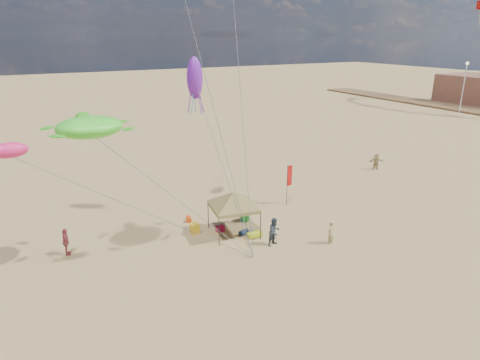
{
  "coord_description": "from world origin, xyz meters",
  "views": [
    {
      "loc": [
        -11.9,
        -18.45,
        12.41
      ],
      "look_at": [
        0.0,
        3.0,
        4.0
      ],
      "focal_mm": 31.79,
      "sensor_mm": 36.0,
      "label": 1
    }
  ],
  "objects_px": {
    "person_far_c": "(376,162)",
    "lamp_north": "(465,79)",
    "cooler_red": "(220,229)",
    "person_near_b": "(274,232)",
    "feather_flag": "(289,178)",
    "canopy_tent": "(233,194)",
    "chair_yellow": "(195,229)",
    "person_far_a": "(66,242)",
    "person_near_c": "(242,205)",
    "beach_cart": "(254,234)",
    "cooler_blue": "(246,210)",
    "person_near_a": "(330,232)",
    "chair_green": "(244,216)"
  },
  "relations": [
    {
      "from": "cooler_blue",
      "to": "person_far_c",
      "type": "distance_m",
      "value": 16.49
    },
    {
      "from": "chair_green",
      "to": "person_near_a",
      "type": "bearing_deg",
      "value": -61.87
    },
    {
      "from": "cooler_red",
      "to": "person_near_c",
      "type": "xyz_separation_m",
      "value": [
        2.64,
        1.76,
        0.57
      ]
    },
    {
      "from": "canopy_tent",
      "to": "person_far_a",
      "type": "bearing_deg",
      "value": 166.78
    },
    {
      "from": "feather_flag",
      "to": "chair_yellow",
      "type": "xyz_separation_m",
      "value": [
        -8.31,
        -1.2,
        -1.77
      ]
    },
    {
      "from": "lamp_north",
      "to": "person_near_b",
      "type": "bearing_deg",
      "value": -155.2
    },
    {
      "from": "feather_flag",
      "to": "cooler_red",
      "type": "height_order",
      "value": "feather_flag"
    },
    {
      "from": "beach_cart",
      "to": "person_near_b",
      "type": "xyz_separation_m",
      "value": [
        0.54,
        -1.48,
        0.7
      ]
    },
    {
      "from": "chair_green",
      "to": "person_near_a",
      "type": "relative_size",
      "value": 0.45
    },
    {
      "from": "person_near_a",
      "to": "person_far_a",
      "type": "relative_size",
      "value": 0.92
    },
    {
      "from": "feather_flag",
      "to": "person_near_b",
      "type": "xyz_separation_m",
      "value": [
        -4.62,
        -5.07,
        -1.22
      ]
    },
    {
      "from": "feather_flag",
      "to": "person_far_a",
      "type": "relative_size",
      "value": 1.89
    },
    {
      "from": "canopy_tent",
      "to": "person_near_c",
      "type": "relative_size",
      "value": 3.54
    },
    {
      "from": "cooler_red",
      "to": "person_far_c",
      "type": "distance_m",
      "value": 19.95
    },
    {
      "from": "person_near_a",
      "to": "person_near_b",
      "type": "relative_size",
      "value": 0.86
    },
    {
      "from": "person_far_c",
      "to": "chair_yellow",
      "type": "bearing_deg",
      "value": -139.62
    },
    {
      "from": "canopy_tent",
      "to": "cooler_blue",
      "type": "height_order",
      "value": "canopy_tent"
    },
    {
      "from": "chair_green",
      "to": "person_near_b",
      "type": "height_order",
      "value": "person_near_b"
    },
    {
      "from": "person_far_c",
      "to": "lamp_north",
      "type": "bearing_deg",
      "value": 52.76
    },
    {
      "from": "person_near_b",
      "to": "cooler_blue",
      "type": "bearing_deg",
      "value": 64.94
    },
    {
      "from": "chair_yellow",
      "to": "person_far_c",
      "type": "distance_m",
      "value": 21.41
    },
    {
      "from": "chair_green",
      "to": "chair_yellow",
      "type": "height_order",
      "value": "same"
    },
    {
      "from": "person_near_c",
      "to": "person_far_c",
      "type": "distance_m",
      "value": 16.98
    },
    {
      "from": "person_near_c",
      "to": "beach_cart",
      "type": "bearing_deg",
      "value": 67.21
    },
    {
      "from": "feather_flag",
      "to": "person_near_a",
      "type": "height_order",
      "value": "feather_flag"
    },
    {
      "from": "chair_green",
      "to": "chair_yellow",
      "type": "xyz_separation_m",
      "value": [
        -3.85,
        -0.19,
        0.0
      ]
    },
    {
      "from": "canopy_tent",
      "to": "person_near_b",
      "type": "height_order",
      "value": "canopy_tent"
    },
    {
      "from": "person_near_a",
      "to": "person_far_c",
      "type": "xyz_separation_m",
      "value": [
        14.09,
        9.85,
        0.03
      ]
    },
    {
      "from": "person_far_c",
      "to": "lamp_north",
      "type": "xyz_separation_m",
      "value": [
        36.29,
        16.43,
        4.71
      ]
    },
    {
      "from": "feather_flag",
      "to": "cooler_blue",
      "type": "relative_size",
      "value": 5.9
    },
    {
      "from": "chair_yellow",
      "to": "person_near_b",
      "type": "height_order",
      "value": "person_near_b"
    },
    {
      "from": "canopy_tent",
      "to": "chair_yellow",
      "type": "distance_m",
      "value": 3.56
    },
    {
      "from": "cooler_red",
      "to": "person_far_a",
      "type": "xyz_separation_m",
      "value": [
        -9.37,
        1.57,
        0.65
      ]
    },
    {
      "from": "cooler_blue",
      "to": "chair_yellow",
      "type": "xyz_separation_m",
      "value": [
        -4.73,
        -1.43,
        0.16
      ]
    },
    {
      "from": "canopy_tent",
      "to": "feather_flag",
      "type": "distance_m",
      "value": 6.61
    },
    {
      "from": "chair_green",
      "to": "person_near_c",
      "type": "relative_size",
      "value": 0.46
    },
    {
      "from": "feather_flag",
      "to": "chair_green",
      "type": "xyz_separation_m",
      "value": [
        -4.46,
        -1.01,
        -1.77
      ]
    },
    {
      "from": "cooler_red",
      "to": "person_near_b",
      "type": "xyz_separation_m",
      "value": [
        2.08,
        -3.37,
        0.71
      ]
    },
    {
      "from": "feather_flag",
      "to": "cooler_blue",
      "type": "xyz_separation_m",
      "value": [
        -3.58,
        0.23,
        -1.93
      ]
    },
    {
      "from": "feather_flag",
      "to": "person_far_c",
      "type": "distance_m",
      "value": 13.1
    },
    {
      "from": "cooler_blue",
      "to": "person_near_c",
      "type": "height_order",
      "value": "person_near_c"
    },
    {
      "from": "beach_cart",
      "to": "person_near_a",
      "type": "relative_size",
      "value": 0.58
    },
    {
      "from": "canopy_tent",
      "to": "person_near_c",
      "type": "distance_m",
      "value": 3.85
    },
    {
      "from": "canopy_tent",
      "to": "lamp_north",
      "type": "relative_size",
      "value": 0.65
    },
    {
      "from": "canopy_tent",
      "to": "cooler_blue",
      "type": "distance_m",
      "value": 4.54
    },
    {
      "from": "canopy_tent",
      "to": "person_near_a",
      "type": "height_order",
      "value": "canopy_tent"
    },
    {
      "from": "canopy_tent",
      "to": "chair_yellow",
      "type": "height_order",
      "value": "canopy_tent"
    },
    {
      "from": "cooler_red",
      "to": "person_near_b",
      "type": "distance_m",
      "value": 4.02
    },
    {
      "from": "canopy_tent",
      "to": "chair_green",
      "type": "relative_size",
      "value": 7.71
    },
    {
      "from": "person_far_a",
      "to": "person_far_c",
      "type": "height_order",
      "value": "person_far_a"
    }
  ]
}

